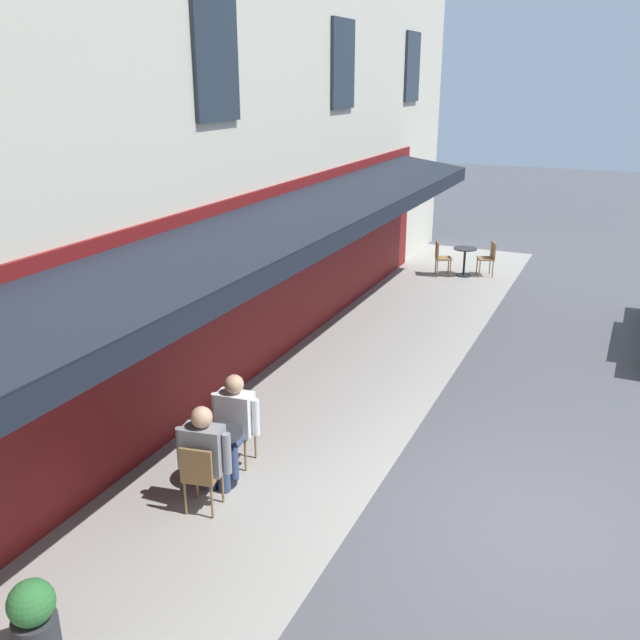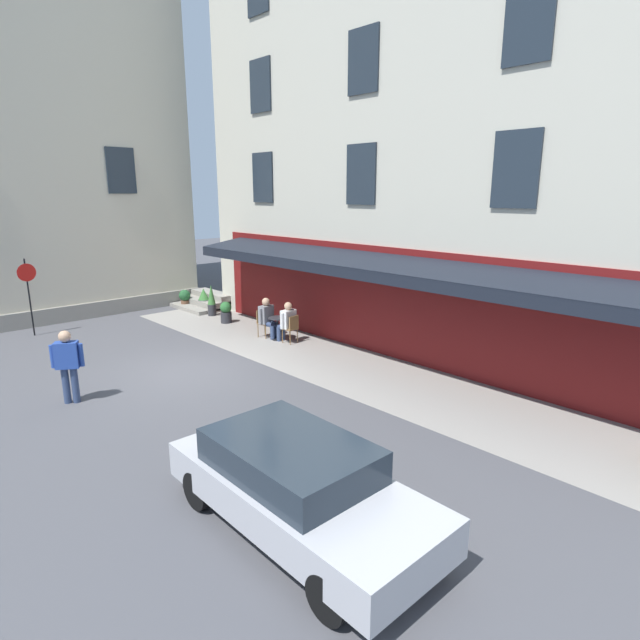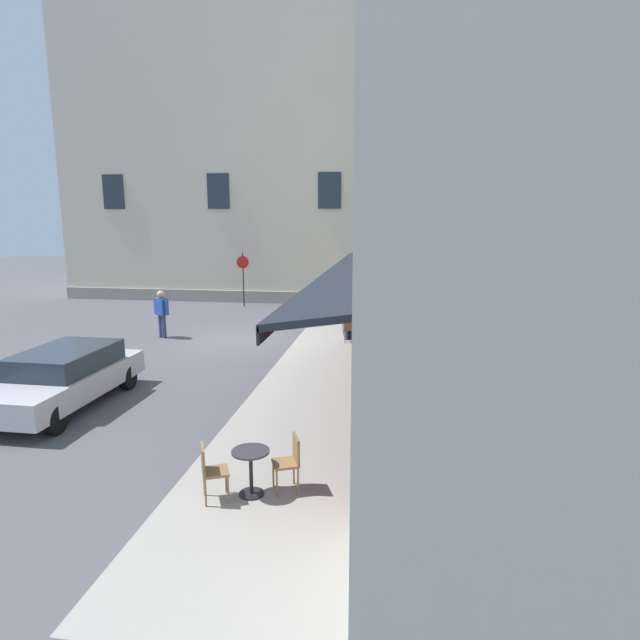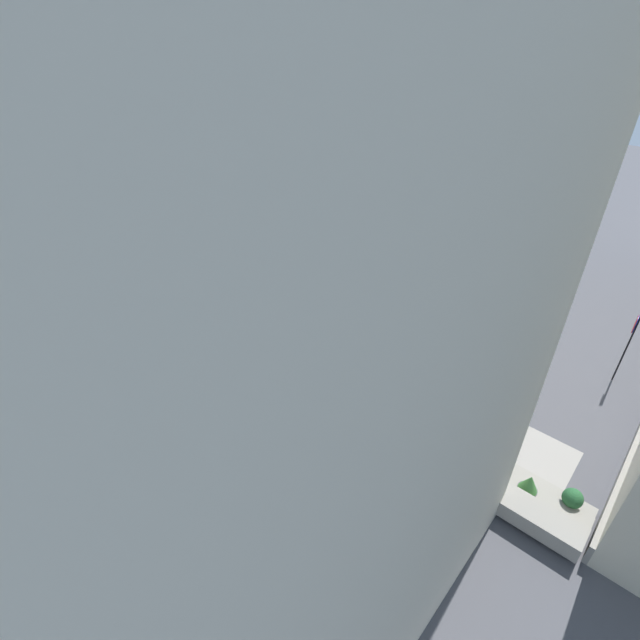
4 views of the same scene
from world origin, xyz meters
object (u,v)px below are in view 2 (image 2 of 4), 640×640
(cafe_chair_wicker_facing_street, at_px, (292,327))
(seated_patron_in_white, at_px, (287,321))
(cafe_chair_wicker_under_awning, at_px, (263,321))
(walking_pedestrian_in_blue, at_px, (68,361))
(potted_plant_mid_terrace, at_px, (204,299))
(seated_companion_in_grey, at_px, (268,317))
(cafe_table_near_entrance, at_px, (278,325))
(potted_plant_entrance_left, at_px, (185,297))
(potted_plant_by_steps, at_px, (226,312))
(parked_car_silver, at_px, (297,483))
(no_parking_sign, at_px, (28,283))
(potted_plant_under_sign, at_px, (212,300))

(cafe_chair_wicker_facing_street, height_order, seated_patron_in_white, seated_patron_in_white)
(cafe_chair_wicker_under_awning, relative_size, walking_pedestrian_in_blue, 0.53)
(seated_patron_in_white, height_order, potted_plant_mid_terrace, seated_patron_in_white)
(cafe_chair_wicker_facing_street, bearing_deg, seated_companion_in_grey, 7.96)
(cafe_table_near_entrance, height_order, potted_plant_entrance_left, cafe_table_near_entrance)
(seated_companion_in_grey, bearing_deg, potted_plant_mid_terrace, -7.58)
(potted_plant_by_steps, distance_m, potted_plant_mid_terrace, 2.62)
(cafe_table_near_entrance, xyz_separation_m, cafe_chair_wicker_facing_street, (-0.63, -0.07, 0.06))
(cafe_chair_wicker_facing_street, distance_m, potted_plant_entrance_left, 7.15)
(seated_patron_in_white, relative_size, parked_car_silver, 0.31)
(seated_patron_in_white, height_order, potted_plant_by_steps, seated_patron_in_white)
(potted_plant_by_steps, height_order, potted_plant_mid_terrace, potted_plant_mid_terrace)
(potted_plant_entrance_left, bearing_deg, potted_plant_by_steps, 176.19)
(no_parking_sign, distance_m, potted_plant_by_steps, 6.56)
(cafe_chair_wicker_facing_street, height_order, no_parking_sign, no_parking_sign)
(potted_plant_entrance_left, bearing_deg, potted_plant_under_sign, -179.60)
(potted_plant_entrance_left, bearing_deg, seated_companion_in_grey, 176.95)
(potted_plant_mid_terrace, height_order, parked_car_silver, parked_car_silver)
(potted_plant_under_sign, height_order, potted_plant_mid_terrace, potted_plant_under_sign)
(walking_pedestrian_in_blue, relative_size, potted_plant_mid_terrace, 1.98)
(cafe_chair_wicker_under_awning, height_order, no_parking_sign, no_parking_sign)
(seated_companion_in_grey, xyz_separation_m, potted_plant_mid_terrace, (5.20, -0.69, -0.29))
(cafe_chair_wicker_facing_street, xyz_separation_m, seated_companion_in_grey, (1.04, 0.14, 0.16))
(walking_pedestrian_in_blue, bearing_deg, cafe_chair_wicker_facing_street, -88.58)
(walking_pedestrian_in_blue, height_order, potted_plant_under_sign, walking_pedestrian_in_blue)
(no_parking_sign, xyz_separation_m, potted_plant_under_sign, (-1.59, -5.93, -1.20))
(potted_plant_under_sign, bearing_deg, potted_plant_by_steps, 169.85)
(cafe_table_near_entrance, height_order, walking_pedestrian_in_blue, walking_pedestrian_in_blue)
(cafe_table_near_entrance, bearing_deg, walking_pedestrian_in_blue, 96.78)
(potted_plant_entrance_left, height_order, potted_plant_mid_terrace, potted_plant_mid_terrace)
(cafe_chair_wicker_facing_street, height_order, parked_car_silver, parked_car_silver)
(cafe_chair_wicker_under_awning, height_order, potted_plant_entrance_left, cafe_chair_wicker_under_awning)
(seated_patron_in_white, height_order, walking_pedestrian_in_blue, walking_pedestrian_in_blue)
(potted_plant_by_steps, xyz_separation_m, potted_plant_under_sign, (1.37, -0.24, 0.19))
(potted_plant_under_sign, bearing_deg, potted_plant_entrance_left, 0.40)
(seated_companion_in_grey, relative_size, potted_plant_by_steps, 1.68)
(potted_plant_entrance_left, height_order, parked_car_silver, parked_car_silver)
(cafe_chair_wicker_facing_street, xyz_separation_m, parked_car_silver, (-7.15, 5.97, 0.16))
(potted_plant_mid_terrace, bearing_deg, parked_car_silver, 154.07)
(walking_pedestrian_in_blue, distance_m, parked_car_silver, 7.04)
(seated_patron_in_white, xyz_separation_m, potted_plant_entrance_left, (6.94, -0.20, -0.29))
(seated_companion_in_grey, bearing_deg, potted_plant_by_steps, -2.06)
(cafe_table_near_entrance, xyz_separation_m, no_parking_sign, (6.02, 5.66, 1.30))
(cafe_chair_wicker_facing_street, height_order, seated_companion_in_grey, seated_companion_in_grey)
(cafe_chair_wicker_under_awning, bearing_deg, walking_pedestrian_in_blue, 102.15)
(seated_patron_in_white, bearing_deg, cafe_chair_wicker_facing_street, -173.65)
(cafe_chair_wicker_facing_street, xyz_separation_m, potted_plant_entrance_left, (7.15, -0.18, -0.13))
(seated_companion_in_grey, relative_size, no_parking_sign, 0.52)
(seated_patron_in_white, xyz_separation_m, seated_companion_in_grey, (0.82, 0.12, 0.01))
(potted_plant_by_steps, xyz_separation_m, potted_plant_mid_terrace, (2.55, -0.60, 0.02))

